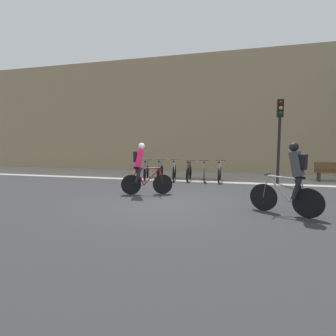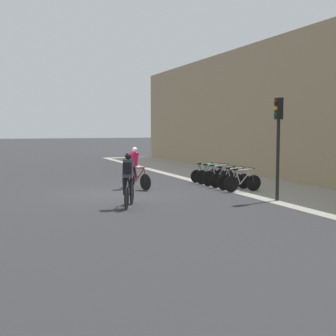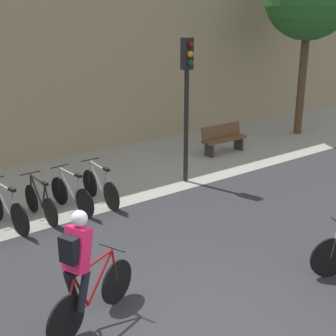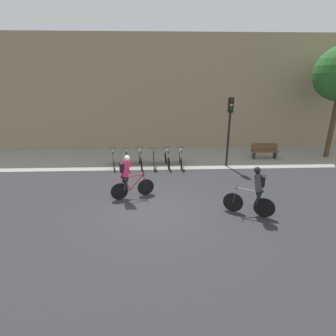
# 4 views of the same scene
# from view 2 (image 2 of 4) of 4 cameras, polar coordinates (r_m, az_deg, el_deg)

# --- Properties ---
(ground) EXTENTS (200.00, 200.00, 0.00)m
(ground) POSITION_cam_2_polar(r_m,az_deg,el_deg) (18.72, -6.53, -3.10)
(ground) COLOR #2B2B2D
(kerb_strip) EXTENTS (44.00, 4.50, 0.01)m
(kerb_strip) POSITION_cam_2_polar(r_m,az_deg,el_deg) (21.39, 11.28, -2.15)
(kerb_strip) COLOR gray
(kerb_strip) RESTS_ON ground
(building_facade) EXTENTS (44.00, 0.60, 7.21)m
(building_facade) POSITION_cam_2_polar(r_m,az_deg,el_deg) (22.72, 16.93, 7.24)
(building_facade) COLOR #9E8966
(building_facade) RESTS_ON ground
(cyclist_pink) EXTENTS (1.69, 0.71, 1.79)m
(cyclist_pink) POSITION_cam_2_polar(r_m,az_deg,el_deg) (19.98, -4.08, 0.15)
(cyclist_pink) COLOR black
(cyclist_pink) RESTS_ON ground
(cyclist_grey) EXTENTS (1.62, 0.81, 1.80)m
(cyclist_grey) POSITION_cam_2_polar(r_m,az_deg,el_deg) (15.23, -4.85, -1.34)
(cyclist_grey) COLOR black
(cyclist_grey) RESTS_ON ground
(parked_bike_0) EXTENTS (0.47, 1.58, 0.94)m
(parked_bike_0) POSITION_cam_2_polar(r_m,az_deg,el_deg) (22.53, 4.48, -0.75)
(parked_bike_0) COLOR black
(parked_bike_0) RESTS_ON ground
(parked_bike_1) EXTENTS (0.46, 1.66, 0.96)m
(parked_bike_1) POSITION_cam_2_polar(r_m,az_deg,el_deg) (21.88, 5.29, -0.89)
(parked_bike_1) COLOR black
(parked_bike_1) RESTS_ON ground
(parked_bike_2) EXTENTS (0.46, 1.73, 0.98)m
(parked_bike_2) POSITION_cam_2_polar(r_m,az_deg,el_deg) (21.23, 6.15, -1.04)
(parked_bike_2) COLOR black
(parked_bike_2) RESTS_ON ground
(parked_bike_3) EXTENTS (0.46, 1.59, 0.95)m
(parked_bike_3) POSITION_cam_2_polar(r_m,az_deg,el_deg) (20.60, 7.06, -1.30)
(parked_bike_3) COLOR black
(parked_bike_3) RESTS_ON ground
(parked_bike_4) EXTENTS (0.46, 1.67, 0.96)m
(parked_bike_4) POSITION_cam_2_polar(r_m,az_deg,el_deg) (19.96, 8.04, -1.48)
(parked_bike_4) COLOR black
(parked_bike_4) RESTS_ON ground
(parked_bike_5) EXTENTS (0.46, 1.70, 0.97)m
(parked_bike_5) POSITION_cam_2_polar(r_m,az_deg,el_deg) (19.33, 9.07, -1.69)
(parked_bike_5) COLOR black
(parked_bike_5) RESTS_ON ground
(traffic_light_pole) EXTENTS (0.26, 0.30, 3.66)m
(traffic_light_pole) POSITION_cam_2_polar(r_m,az_deg,el_deg) (17.04, 13.27, 4.56)
(traffic_light_pole) COLOR black
(traffic_light_pole) RESTS_ON ground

